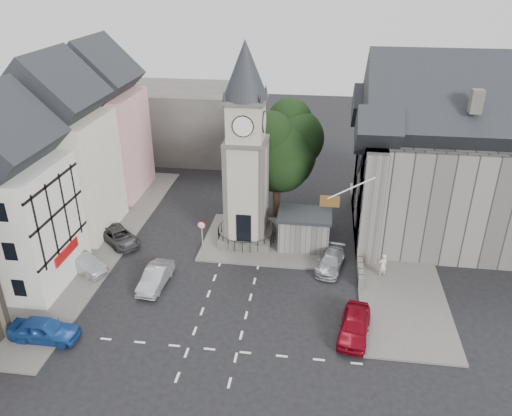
# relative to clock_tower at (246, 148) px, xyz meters

# --- Properties ---
(ground) EXTENTS (120.00, 120.00, 0.00)m
(ground) POSITION_rel_clock_tower_xyz_m (0.00, -7.99, -8.12)
(ground) COLOR black
(ground) RESTS_ON ground
(pavement_west) EXTENTS (6.00, 30.00, 0.14)m
(pavement_west) POSITION_rel_clock_tower_xyz_m (-12.50, -1.99, -8.05)
(pavement_west) COLOR #595651
(pavement_west) RESTS_ON ground
(pavement_east) EXTENTS (6.00, 26.00, 0.14)m
(pavement_east) POSITION_rel_clock_tower_xyz_m (12.00, 0.01, -8.05)
(pavement_east) COLOR #595651
(pavement_east) RESTS_ON ground
(central_island) EXTENTS (10.00, 8.00, 0.16)m
(central_island) POSITION_rel_clock_tower_xyz_m (1.50, 0.01, -8.04)
(central_island) COLOR #595651
(central_island) RESTS_ON ground
(road_markings) EXTENTS (20.00, 8.00, 0.01)m
(road_markings) POSITION_rel_clock_tower_xyz_m (0.00, -13.49, -8.12)
(road_markings) COLOR silver
(road_markings) RESTS_ON ground
(clock_tower) EXTENTS (4.86, 4.86, 16.25)m
(clock_tower) POSITION_rel_clock_tower_xyz_m (0.00, 0.00, 0.00)
(clock_tower) COLOR #4C4944
(clock_tower) RESTS_ON ground
(stone_shelter) EXTENTS (4.30, 3.30, 3.08)m
(stone_shelter) POSITION_rel_clock_tower_xyz_m (4.80, -0.49, -6.57)
(stone_shelter) COLOR #575450
(stone_shelter) RESTS_ON ground
(town_tree) EXTENTS (7.20, 7.20, 10.80)m
(town_tree) POSITION_rel_clock_tower_xyz_m (2.00, 5.01, -1.15)
(town_tree) COLOR black
(town_tree) RESTS_ON ground
(warning_sign_post) EXTENTS (0.70, 0.19, 2.85)m
(warning_sign_post) POSITION_rel_clock_tower_xyz_m (-3.20, -2.56, -6.09)
(warning_sign_post) COLOR black
(warning_sign_post) RESTS_ON ground
(terrace_pink) EXTENTS (8.10, 7.60, 12.80)m
(terrace_pink) POSITION_rel_clock_tower_xyz_m (-15.50, 8.01, -1.54)
(terrace_pink) COLOR #D39196
(terrace_pink) RESTS_ON ground
(terrace_cream) EXTENTS (8.10, 7.60, 12.80)m
(terrace_cream) POSITION_rel_clock_tower_xyz_m (-15.50, 0.01, -1.54)
(terrace_cream) COLOR #F0EAC9
(terrace_cream) RESTS_ON ground
(terrace_tudor) EXTENTS (8.10, 7.60, 12.00)m
(terrace_tudor) POSITION_rel_clock_tower_xyz_m (-15.50, -7.99, -1.93)
(terrace_tudor) COLOR silver
(terrace_tudor) RESTS_ON ground
(backdrop_west) EXTENTS (20.00, 10.00, 8.00)m
(backdrop_west) POSITION_rel_clock_tower_xyz_m (-12.00, 20.01, -4.12)
(backdrop_west) COLOR #4C4944
(backdrop_west) RESTS_ON ground
(east_building) EXTENTS (14.40, 11.40, 12.60)m
(east_building) POSITION_rel_clock_tower_xyz_m (15.59, 3.01, -1.86)
(east_building) COLOR #575450
(east_building) RESTS_ON ground
(east_boundary_wall) EXTENTS (0.40, 16.00, 0.90)m
(east_boundary_wall) POSITION_rel_clock_tower_xyz_m (9.20, 2.01, -7.67)
(east_boundary_wall) COLOR #575450
(east_boundary_wall) RESTS_ON ground
(flagpole) EXTENTS (3.68, 0.10, 2.74)m
(flagpole) POSITION_rel_clock_tower_xyz_m (8.00, -3.99, -1.12)
(flagpole) COLOR white
(flagpole) RESTS_ON ground
(car_west_blue) EXTENTS (4.32, 1.77, 1.47)m
(car_west_blue) POSITION_rel_clock_tower_xyz_m (-10.46, -13.99, -7.39)
(car_west_blue) COLOR #1B4495
(car_west_blue) RESTS_ON ground
(car_west_silver) EXTENTS (4.35, 3.11, 1.36)m
(car_west_silver) POSITION_rel_clock_tower_xyz_m (-11.50, -6.43, -7.44)
(car_west_silver) COLOR gray
(car_west_silver) RESTS_ON ground
(car_west_grey) EXTENTS (4.76, 4.56, 1.26)m
(car_west_grey) POSITION_rel_clock_tower_xyz_m (-10.40, -2.07, -7.49)
(car_west_grey) COLOR #343437
(car_west_grey) RESTS_ON ground
(car_island_silver) EXTENTS (1.72, 4.27, 1.38)m
(car_island_silver) POSITION_rel_clock_tower_xyz_m (-5.50, -7.49, -7.43)
(car_island_silver) COLOR #9C9EA4
(car_island_silver) RESTS_ON ground
(car_island_east) EXTENTS (2.51, 4.47, 1.22)m
(car_island_east) POSITION_rel_clock_tower_xyz_m (7.00, -3.49, -7.51)
(car_island_east) COLOR #93959A
(car_island_east) RESTS_ON ground
(car_east_red) EXTENTS (2.46, 4.68, 1.52)m
(car_east_red) POSITION_rel_clock_tower_xyz_m (8.50, -10.99, -7.36)
(car_east_red) COLOR maroon
(car_east_red) RESTS_ON ground
(pedestrian) EXTENTS (0.82, 0.69, 1.92)m
(pedestrian) POSITION_rel_clock_tower_xyz_m (10.79, -4.12, -7.16)
(pedestrian) COLOR beige
(pedestrian) RESTS_ON ground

